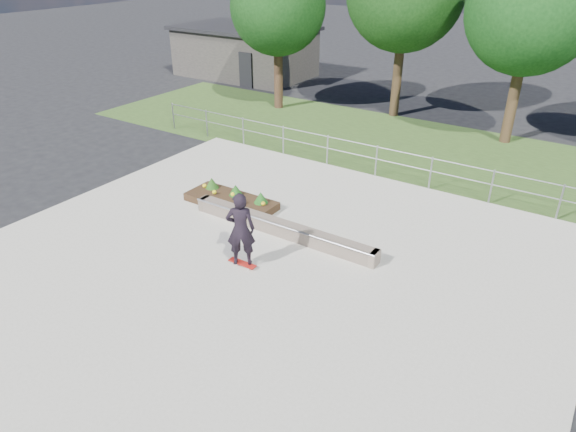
# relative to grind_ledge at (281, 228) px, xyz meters

# --- Properties ---
(ground) EXTENTS (120.00, 120.00, 0.00)m
(ground) POSITION_rel_grind_ledge_xyz_m (0.43, -2.09, -0.26)
(ground) COLOR black
(ground) RESTS_ON ground
(grass_verge) EXTENTS (30.00, 8.00, 0.02)m
(grass_verge) POSITION_rel_grind_ledge_xyz_m (0.43, 8.91, -0.25)
(grass_verge) COLOR #2D471C
(grass_verge) RESTS_ON ground
(concrete_slab) EXTENTS (15.00, 15.00, 0.06)m
(concrete_slab) POSITION_rel_grind_ledge_xyz_m (0.43, -2.09, -0.23)
(concrete_slab) COLOR #A5A092
(concrete_slab) RESTS_ON ground
(fence) EXTENTS (20.06, 0.06, 1.20)m
(fence) POSITION_rel_grind_ledge_xyz_m (0.43, 5.41, 0.51)
(fence) COLOR gray
(fence) RESTS_ON ground
(building) EXTENTS (8.40, 5.40, 3.00)m
(building) POSITION_rel_grind_ledge_xyz_m (-13.57, 15.90, 1.25)
(building) COLOR #302D2A
(building) RESTS_ON ground
(tree_far_left) EXTENTS (4.55, 4.55, 7.15)m
(tree_far_left) POSITION_rel_grind_ledge_xyz_m (-7.57, 10.91, 4.59)
(tree_far_left) COLOR #311E13
(tree_far_left) RESTS_ON ground
(tree_mid_right) EXTENTS (4.90, 4.90, 7.70)m
(tree_mid_right) POSITION_rel_grind_ledge_xyz_m (3.43, 11.91, 4.97)
(tree_mid_right) COLOR #342314
(tree_mid_right) RESTS_ON ground
(grind_ledge) EXTENTS (6.00, 0.44, 0.43)m
(grind_ledge) POSITION_rel_grind_ledge_xyz_m (0.00, 0.00, 0.00)
(grind_ledge) COLOR brown
(grind_ledge) RESTS_ON concrete_slab
(planter_bed) EXTENTS (3.00, 1.20, 0.61)m
(planter_bed) POSITION_rel_grind_ledge_xyz_m (-2.41, 0.73, -0.02)
(planter_bed) COLOR black
(planter_bed) RESTS_ON concrete_slab
(skateboarder) EXTENTS (0.87, 0.80, 2.07)m
(skateboarder) POSITION_rel_grind_ledge_xyz_m (0.07, -1.90, 0.87)
(skateboarder) COLOR silver
(skateboarder) RESTS_ON concrete_slab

